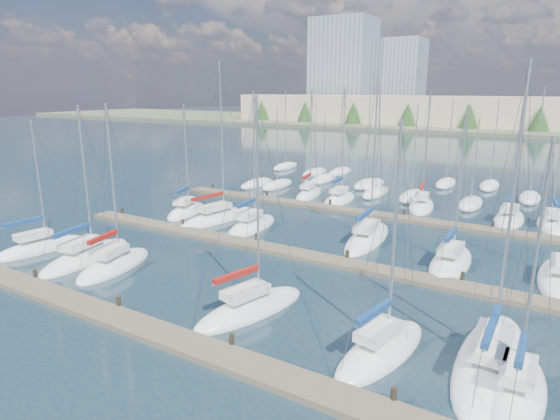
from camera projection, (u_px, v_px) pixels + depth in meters
The scene contains 24 objects.
ground at pixel (435, 171), 71.91m from camera, with size 400.00×400.00×0.00m, color #213743.
dock_near at pixel (159, 333), 23.88m from camera, with size 44.00×1.93×1.10m.
dock_mid at pixel (294, 253), 35.46m from camera, with size 44.00×1.93×1.10m.
dock_far at pixel (362, 213), 47.05m from camera, with size 44.00×1.93×1.10m.
sailboat_a at pixel (40, 248), 36.51m from camera, with size 3.10×7.55×10.79m.
sailboat_n at pixel (309, 194), 55.04m from camera, with size 3.38×7.40×13.07m.
sailboat_r at pixel (551, 225), 42.80m from camera, with size 3.10×7.70×12.46m.
sailboat_f at pixel (490, 360), 21.46m from camera, with size 2.92×10.13×14.20m.
sailboat_b at pixel (86, 257), 34.69m from camera, with size 4.18×8.94×11.91m.
sailboat_l at pixel (451, 262), 33.54m from camera, with size 2.62×7.84×11.99m.
sailboat_c at pixel (114, 265), 33.04m from camera, with size 4.08×7.53×12.11m.
sailboat_p at pixel (421, 206), 49.64m from camera, with size 3.74×7.74×12.75m.
sailboat_o at pixel (340, 199), 52.58m from camera, with size 2.90×7.04×13.14m.
sailboat_q at pixel (509, 219), 44.55m from camera, with size 2.77×7.36×10.82m.
sailboat_j at pixel (252, 226), 42.41m from camera, with size 3.39×7.77×12.81m.
sailboat_d at pixel (251, 308), 26.50m from camera, with size 4.28×8.06×12.74m.
sailboat_g at pixel (516, 391), 19.27m from camera, with size 2.33×6.59×11.35m.
sailboat_m at pixel (560, 278), 30.72m from camera, with size 2.78×8.59×11.96m.
sailboat_k at pixel (367, 238), 38.99m from camera, with size 3.34×9.68×14.30m.
sailboat_e at pixel (381, 350), 22.26m from camera, with size 3.56×7.52×11.75m.
sailboat_i at pixel (218, 218), 45.07m from camera, with size 4.12×9.91×15.47m.
sailboat_h at pixel (186, 211), 47.43m from camera, with size 4.30×7.12×11.53m.
distant_boats at pixel (370, 184), 60.58m from camera, with size 36.93×20.75×13.30m.
shoreline at pixel (462, 104), 151.01m from camera, with size 400.00×60.00×38.00m.
Camera 1 is at (16.46, -13.17, 12.27)m, focal length 30.00 mm.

